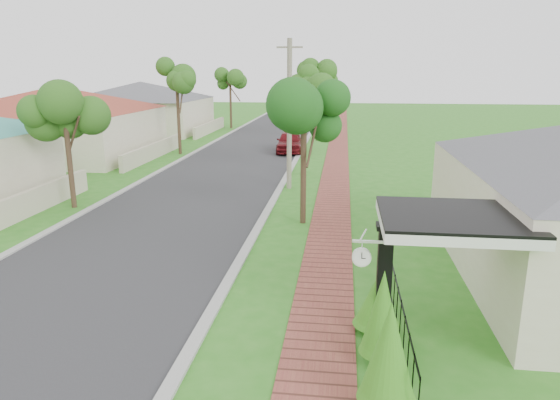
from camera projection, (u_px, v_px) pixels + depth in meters
The scene contains 16 objects.
ground at pixel (191, 302), 12.33m from camera, with size 160.00×160.00×0.00m, color #2B751C.
road at pixel (238, 160), 31.90m from camera, with size 7.00×120.00×0.02m, color #28282B.
kerb_right at pixel (295, 161), 31.45m from camera, with size 0.30×120.00×0.10m, color #9E9E99.
kerb_left at pixel (183, 159), 32.34m from camera, with size 0.30×120.00×0.10m, color #9E9E99.
sidewalk at pixel (337, 162), 31.14m from camera, with size 1.50×120.00×0.03m, color brown.
porch_post at pixel (383, 287), 10.53m from camera, with size 0.48×0.48×2.52m.
picket_fence at pixel (394, 293), 11.60m from camera, with size 0.03×8.02×1.00m.
street_trees at pixel (258, 85), 37.31m from camera, with size 10.70×37.65×5.89m.
hedge_row at pixel (382, 327), 9.35m from camera, with size 0.90×3.59×2.13m.
far_house_red at pixel (59, 121), 32.76m from camera, with size 15.56×15.56×4.60m.
far_house_grey at pixel (142, 106), 46.21m from camera, with size 15.56×15.56×4.60m.
parked_car_red at pixel (290, 142), 34.85m from camera, with size 1.74×4.31×1.47m, color #5E0E13.
parked_car_white at pixel (297, 120), 50.12m from camera, with size 1.49×4.28×1.41m, color silver.
near_tree at pixel (304, 119), 17.81m from camera, with size 1.91×1.91×4.89m.
utility_pole at pixel (289, 115), 23.42m from camera, with size 1.20×0.24×6.99m.
station_clock at pixel (362, 256), 10.00m from camera, with size 0.65×0.13×0.56m.
Camera 1 is at (3.60, -10.93, 5.55)m, focal length 32.00 mm.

